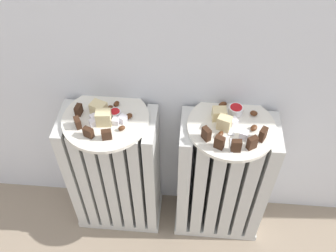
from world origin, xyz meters
TOP-DOWN VIEW (x-y plane):
  - radiator_left at (-0.20, 0.28)m, footprint 0.33×0.17m
  - radiator_right at (0.20, 0.28)m, footprint 0.33×0.17m
  - plate_left at (-0.20, 0.28)m, footprint 0.27×0.27m
  - plate_right at (0.20, 0.28)m, footprint 0.27×0.27m
  - dark_cake_slice_left_0 at (-0.28, 0.29)m, footprint 0.02×0.03m
  - dark_cake_slice_left_1 at (-0.27, 0.24)m, footprint 0.03×0.03m
  - dark_cake_slice_left_2 at (-0.23, 0.20)m, footprint 0.03×0.03m
  - dark_cake_slice_left_3 at (-0.17, 0.20)m, footprint 0.03×0.02m
  - marble_cake_slice_left_0 at (-0.22, 0.30)m, footprint 0.06×0.05m
  - marble_cake_slice_left_1 at (-0.19, 0.26)m, footprint 0.05×0.04m
  - turkish_delight_left_0 at (-0.23, 0.25)m, footprint 0.03×0.03m
  - turkish_delight_left_1 at (-0.16, 0.26)m, footprint 0.02×0.02m
  - turkish_delight_left_2 at (-0.23, 0.27)m, footprint 0.03×0.03m
  - turkish_delight_left_3 at (-0.14, 0.27)m, footprint 0.03×0.03m
  - medjool_date_left_0 at (-0.14, 0.23)m, footprint 0.03×0.02m
  - medjool_date_left_1 at (-0.12, 0.29)m, footprint 0.03×0.03m
  - medjool_date_left_2 at (-0.19, 0.32)m, footprint 0.03×0.03m
  - medjool_date_left_3 at (-0.17, 0.34)m, footprint 0.02×0.03m
  - jam_bowl_left at (-0.17, 0.29)m, footprint 0.04×0.04m
  - dark_cake_slice_right_0 at (0.12, 0.22)m, footprint 0.03×0.03m
  - dark_cake_slice_right_1 at (0.16, 0.19)m, footprint 0.03×0.03m
  - dark_cake_slice_right_2 at (0.20, 0.18)m, footprint 0.03×0.02m
  - dark_cake_slice_right_3 at (0.25, 0.20)m, footprint 0.03×0.03m
  - dark_cake_slice_right_4 at (0.28, 0.23)m, footprint 0.03×0.03m
  - marble_cake_slice_right_0 at (0.16, 0.31)m, footprint 0.05×0.04m
  - marble_cake_slice_right_1 at (0.17, 0.27)m, footprint 0.05×0.04m
  - turkish_delight_right_0 at (0.20, 0.29)m, footprint 0.03×0.03m
  - turkish_delight_right_1 at (0.23, 0.24)m, footprint 0.03×0.03m
  - medjool_date_right_0 at (0.17, 0.36)m, footprint 0.03×0.03m
  - medjool_date_right_1 at (0.27, 0.33)m, footprint 0.03×0.02m
  - medjool_date_right_2 at (0.16, 0.23)m, footprint 0.03×0.03m
  - medjool_date_right_3 at (0.26, 0.27)m, footprint 0.03×0.03m
  - jam_bowl_right at (0.21, 0.34)m, footprint 0.05×0.05m
  - fork at (0.19, 0.22)m, footprint 0.02×0.09m

SIDE VIEW (x-z plane):
  - radiator_left at x=-0.20m, z-range 0.00..0.56m
  - radiator_right at x=0.20m, z-range 0.00..0.56m
  - plate_left at x=-0.20m, z-range 0.56..0.57m
  - plate_right at x=0.20m, z-range 0.56..0.57m
  - fork at x=0.19m, z-range 0.57..0.58m
  - medjool_date_left_3 at x=-0.17m, z-range 0.57..0.59m
  - medjool_date_right_3 at x=0.26m, z-range 0.57..0.59m
  - medjool_date_right_2 at x=0.16m, z-range 0.57..0.59m
  - medjool_date_left_2 at x=-0.19m, z-range 0.57..0.59m
  - medjool_date_right_1 at x=0.27m, z-range 0.57..0.59m
  - medjool_date_left_1 at x=-0.12m, z-range 0.57..0.59m
  - medjool_date_left_0 at x=-0.14m, z-range 0.57..0.59m
  - medjool_date_right_0 at x=0.17m, z-range 0.57..0.59m
  - turkish_delight_left_0 at x=-0.23m, z-range 0.57..0.59m
  - turkish_delight_left_2 at x=-0.23m, z-range 0.57..0.59m
  - turkish_delight_left_1 at x=-0.16m, z-range 0.57..0.59m
  - turkish_delight_left_3 at x=-0.14m, z-range 0.57..0.60m
  - turkish_delight_right_0 at x=0.20m, z-range 0.57..0.60m
  - turkish_delight_right_1 at x=0.23m, z-range 0.57..0.60m
  - jam_bowl_left at x=-0.17m, z-range 0.58..0.60m
  - jam_bowl_right at x=0.21m, z-range 0.58..0.60m
  - dark_cake_slice_left_0 at x=-0.28m, z-range 0.57..0.61m
  - dark_cake_slice_left_1 at x=-0.27m, z-range 0.57..0.61m
  - dark_cake_slice_left_2 at x=-0.23m, z-range 0.57..0.61m
  - dark_cake_slice_left_3 at x=-0.17m, z-range 0.57..0.61m
  - marble_cake_slice_left_0 at x=-0.22m, z-range 0.57..0.61m
  - marble_cake_slice_right_0 at x=0.16m, z-range 0.57..0.61m
  - dark_cake_slice_right_0 at x=0.12m, z-range 0.57..0.62m
  - dark_cake_slice_right_1 at x=0.16m, z-range 0.57..0.62m
  - dark_cake_slice_right_2 at x=0.20m, z-range 0.57..0.62m
  - dark_cake_slice_right_3 at x=0.25m, z-range 0.57..0.62m
  - dark_cake_slice_right_4 at x=0.28m, z-range 0.57..0.62m
  - marble_cake_slice_right_1 at x=0.17m, z-range 0.57..0.62m
  - marble_cake_slice_left_1 at x=-0.19m, z-range 0.57..0.62m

